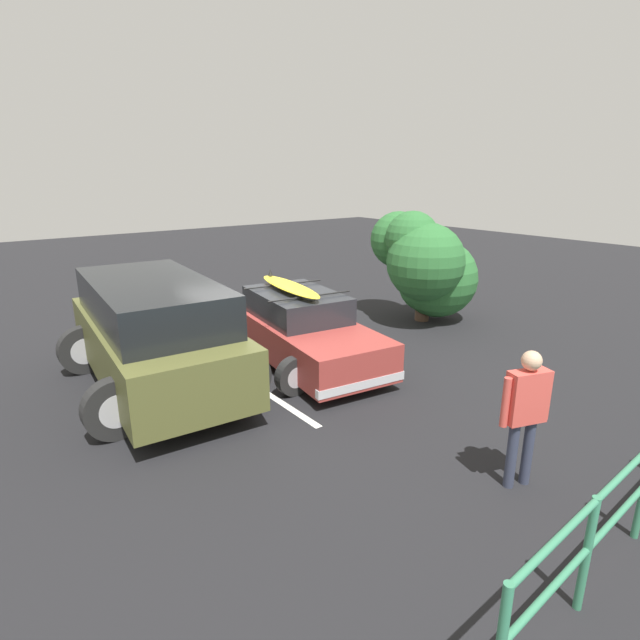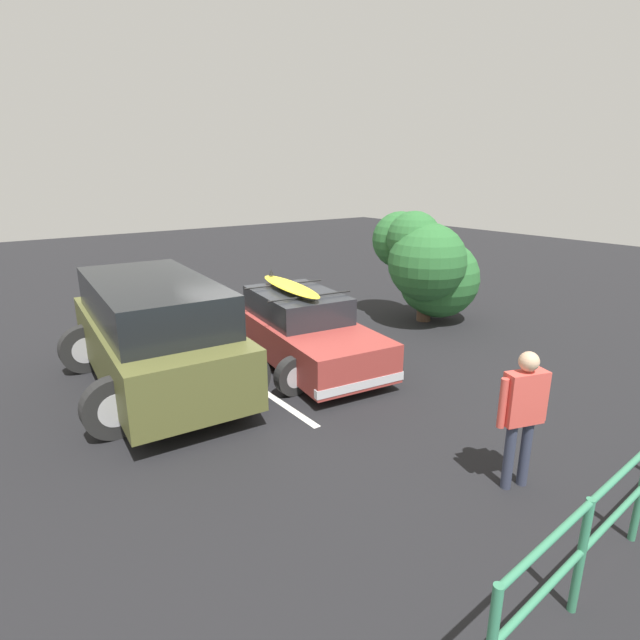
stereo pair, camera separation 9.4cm
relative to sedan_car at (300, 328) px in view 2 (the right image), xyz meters
The scene contains 6 objects.
ground_plane 1.07m from the sedan_car, 58.84° to the right, with size 44.00×44.00×0.02m, color black.
parking_stripe 1.45m from the sedan_car, ahead, with size 4.62×0.12×0.00m, color silver.
sedan_car is the anchor object (origin of this frame).
suv_car 2.67m from the sedan_car, ahead, with size 2.95×4.83×1.84m.
person_bystander 4.82m from the sedan_car, 86.54° to the left, with size 0.61×0.33×1.65m.
bush_near_left 3.89m from the sedan_car, behind, with size 2.45×2.60×2.64m.
Camera 2 is at (4.61, 8.21, 3.49)m, focal length 28.00 mm.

